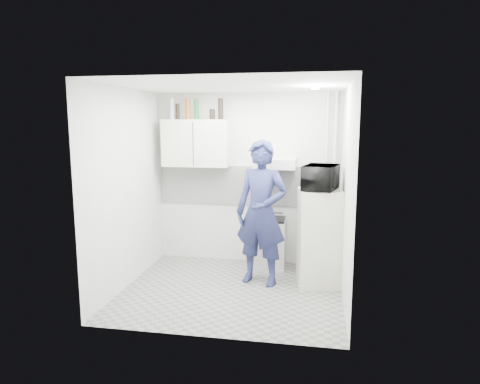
# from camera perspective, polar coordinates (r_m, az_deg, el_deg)

# --- Properties ---
(floor) EXTENTS (2.80, 2.80, 0.00)m
(floor) POSITION_cam_1_polar(r_m,az_deg,el_deg) (5.71, -1.10, -12.96)
(floor) COLOR slate
(floor) RESTS_ON ground
(ceiling) EXTENTS (2.80, 2.80, 0.00)m
(ceiling) POSITION_cam_1_polar(r_m,az_deg,el_deg) (5.30, -1.19, 14.04)
(ceiling) COLOR white
(ceiling) RESTS_ON wall_back
(wall_back) EXTENTS (2.80, 0.00, 2.80)m
(wall_back) POSITION_cam_1_polar(r_m,az_deg,el_deg) (6.57, 0.97, 1.76)
(wall_back) COLOR silver
(wall_back) RESTS_ON floor
(wall_left) EXTENTS (0.00, 2.60, 2.60)m
(wall_left) POSITION_cam_1_polar(r_m,az_deg,el_deg) (5.79, -14.87, 0.42)
(wall_left) COLOR silver
(wall_left) RESTS_ON floor
(wall_right) EXTENTS (0.00, 2.60, 2.60)m
(wall_right) POSITION_cam_1_polar(r_m,az_deg,el_deg) (5.27, 13.97, -0.40)
(wall_right) COLOR silver
(wall_right) RESTS_ON floor
(person) EXTENTS (0.80, 0.63, 1.94)m
(person) POSITION_cam_1_polar(r_m,az_deg,el_deg) (5.69, 2.84, -2.79)
(person) COLOR #1F244D
(person) RESTS_ON floor
(stove) EXTENTS (0.45, 0.45, 0.72)m
(stove) POSITION_cam_1_polar(r_m,az_deg,el_deg) (6.47, 4.05, -6.88)
(stove) COLOR silver
(stove) RESTS_ON floor
(fridge) EXTENTS (0.61, 0.61, 1.29)m
(fridge) POSITION_cam_1_polar(r_m,az_deg,el_deg) (5.82, 10.48, -5.97)
(fridge) COLOR silver
(fridge) RESTS_ON floor
(stove_top) EXTENTS (0.43, 0.43, 0.03)m
(stove_top) POSITION_cam_1_polar(r_m,az_deg,el_deg) (6.38, 4.09, -3.65)
(stove_top) COLOR black
(stove_top) RESTS_ON stove
(saucepan) EXTENTS (0.16, 0.16, 0.09)m
(saucepan) POSITION_cam_1_polar(r_m,az_deg,el_deg) (6.43, 3.80, -3.00)
(saucepan) COLOR silver
(saucepan) RESTS_ON stove_top
(microwave) EXTENTS (0.65, 0.51, 0.32)m
(microwave) POSITION_cam_1_polar(r_m,az_deg,el_deg) (5.66, 10.72, 1.93)
(microwave) COLOR black
(microwave) RESTS_ON fridge
(bottle_a) EXTENTS (0.07, 0.07, 0.31)m
(bottle_a) POSITION_cam_1_polar(r_m,az_deg,el_deg) (6.62, -9.08, 10.86)
(bottle_a) COLOR #B2B7BC
(bottle_a) RESTS_ON upper_cabinet
(bottle_b) EXTENTS (0.06, 0.06, 0.23)m
(bottle_b) POSITION_cam_1_polar(r_m,az_deg,el_deg) (6.59, -8.32, 10.56)
(bottle_b) COLOR black
(bottle_b) RESTS_ON upper_cabinet
(bottle_c) EXTENTS (0.08, 0.08, 0.31)m
(bottle_c) POSITION_cam_1_polar(r_m,az_deg,el_deg) (6.54, -6.96, 10.95)
(bottle_c) COLOR brown
(bottle_c) RESTS_ON upper_cabinet
(bottle_d) EXTENTS (0.07, 0.07, 0.31)m
(bottle_d) POSITION_cam_1_polar(r_m,az_deg,el_deg) (6.50, -5.83, 10.94)
(bottle_d) COLOR #144C1E
(bottle_d) RESTS_ON upper_cabinet
(canister_b) EXTENTS (0.08, 0.08, 0.15)m
(canister_b) POSITION_cam_1_polar(r_m,az_deg,el_deg) (6.44, -3.73, 10.31)
(canister_b) COLOR black
(canister_b) RESTS_ON upper_cabinet
(bottle_e) EXTENTS (0.08, 0.08, 0.31)m
(bottle_e) POSITION_cam_1_polar(r_m,az_deg,el_deg) (6.41, -2.60, 11.00)
(bottle_e) COLOR black
(bottle_e) RESTS_ON upper_cabinet
(upper_cabinet) EXTENTS (1.00, 0.35, 0.70)m
(upper_cabinet) POSITION_cam_1_polar(r_m,az_deg,el_deg) (6.51, -5.83, 6.51)
(upper_cabinet) COLOR silver
(upper_cabinet) RESTS_ON wall_back
(range_hood) EXTENTS (0.60, 0.50, 0.14)m
(range_hood) POSITION_cam_1_polar(r_m,az_deg,el_deg) (6.24, 4.71, 3.83)
(range_hood) COLOR silver
(range_hood) RESTS_ON wall_back
(backsplash) EXTENTS (2.74, 0.03, 0.60)m
(backsplash) POSITION_cam_1_polar(r_m,az_deg,el_deg) (6.57, 0.95, 0.88)
(backsplash) COLOR white
(backsplash) RESTS_ON wall_back
(pipe_a) EXTENTS (0.05, 0.05, 2.60)m
(pipe_a) POSITION_cam_1_polar(r_m,az_deg,el_deg) (6.42, 12.40, 1.36)
(pipe_a) COLOR silver
(pipe_a) RESTS_ON floor
(pipe_b) EXTENTS (0.04, 0.04, 2.60)m
(pipe_b) POSITION_cam_1_polar(r_m,az_deg,el_deg) (6.41, 11.33, 1.40)
(pipe_b) COLOR silver
(pipe_b) RESTS_ON floor
(ceiling_spot_fixture) EXTENTS (0.10, 0.10, 0.02)m
(ceiling_spot_fixture) POSITION_cam_1_polar(r_m,az_deg,el_deg) (5.40, 10.02, 13.50)
(ceiling_spot_fixture) COLOR white
(ceiling_spot_fixture) RESTS_ON ceiling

